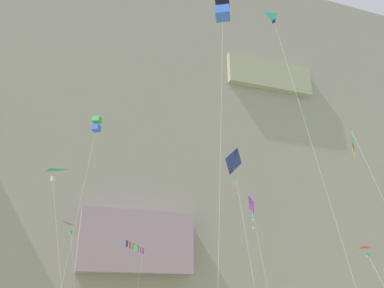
# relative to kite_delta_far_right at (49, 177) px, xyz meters

# --- Properties ---
(cliff_face) EXTENTS (180.00, 28.78, 66.02)m
(cliff_face) POSITION_rel_kite_delta_far_right_xyz_m (10.83, 31.05, 18.90)
(cliff_face) COLOR gray
(cliff_face) RESTS_ON ground
(kite_delta_far_right) EXTENTS (4.39, 4.22, 14.40)m
(kite_delta_far_right) POSITION_rel_kite_delta_far_right_xyz_m (0.00, 0.00, 0.00)
(kite_delta_far_right) COLOR teal
(kite_delta_far_right) RESTS_ON ground
(kite_box_low_right) EXTENTS (2.62, 5.68, 23.45)m
(kite_box_low_right) POSITION_rel_kite_delta_far_right_xyz_m (3.68, 6.02, 8.48)
(kite_box_low_right) COLOR green
(kite_box_low_right) RESTS_ON ground
(kite_delta_upper_right) EXTENTS (2.51, 2.14, 11.56)m
(kite_delta_upper_right) POSITION_rel_kite_delta_far_right_xyz_m (2.87, 10.78, -2.91)
(kite_delta_upper_right) COLOR black
(kite_delta_upper_right) RESTS_ON ground
(kite_box_low_center) EXTENTS (2.36, 1.85, 25.85)m
(kite_box_low_center) POSITION_rel_kite_delta_far_right_xyz_m (11.24, -13.10, 10.68)
(kite_box_low_center) COLOR black
(kite_box_low_center) RESTS_ON ground
(kite_diamond_far_left) EXTENTS (1.19, 6.65, 16.98)m
(kite_diamond_far_left) POSITION_rel_kite_delta_far_right_xyz_m (24.09, 9.29, 1.41)
(kite_diamond_far_left) COLOR purple
(kite_diamond_far_left) RESTS_ON ground
(kite_delta_mid_center) EXTENTS (3.38, 2.63, 24.99)m
(kite_delta_mid_center) POSITION_rel_kite_delta_far_right_xyz_m (16.11, -13.27, 9.60)
(kite_delta_mid_center) COLOR #38B2D1
(kite_delta_mid_center) RESTS_ON ground
(kite_banner_high_left) EXTENTS (3.20, 6.46, 9.96)m
(kite_banner_high_left) POSITION_rel_kite_delta_far_right_xyz_m (9.36, 8.69, -4.61)
(kite_banner_high_left) COLOR black
(kite_banner_high_left) RESTS_ON ground
(kite_banner_upper_mid) EXTENTS (3.27, 4.95, 14.21)m
(kite_banner_upper_mid) POSITION_rel_kite_delta_far_right_xyz_m (20.37, -14.13, -0.60)
(kite_banner_upper_mid) COLOR black
(kite_banner_upper_mid) RESTS_ON ground
(kite_delta_front_field) EXTENTS (2.55, 5.47, 7.93)m
(kite_delta_front_field) POSITION_rel_kite_delta_far_right_xyz_m (26.89, -6.99, -6.44)
(kite_delta_front_field) COLOR red
(kite_delta_front_field) RESTS_ON ground
(kite_diamond_near_cliff) EXTENTS (2.18, 4.24, 16.48)m
(kite_diamond_near_cliff) POSITION_rel_kite_delta_far_right_xyz_m (14.92, -5.88, 0.87)
(kite_diamond_near_cliff) COLOR navy
(kite_diamond_near_cliff) RESTS_ON ground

